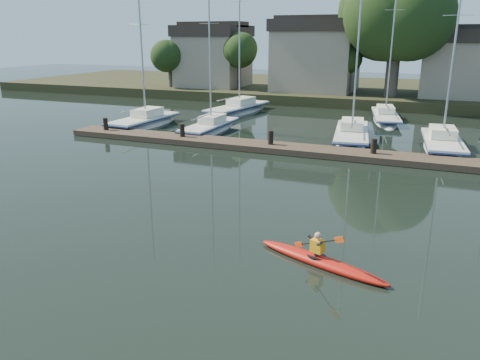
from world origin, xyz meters
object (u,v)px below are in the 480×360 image
at_px(sailboat_1, 210,134).
at_px(sailboat_6, 385,122).
at_px(sailboat_0, 145,129).
at_px(sailboat_5, 238,115).
at_px(dock, 320,151).
at_px(sailboat_2, 351,142).
at_px(sailboat_3, 441,152).
at_px(kayak, 320,259).

xyz_separation_m(sailboat_1, sailboat_6, (11.30, 9.47, 0.00)).
height_order(sailboat_0, sailboat_5, sailboat_5).
bearing_deg(dock, sailboat_5, 129.36).
height_order(sailboat_0, sailboat_1, sailboat_1).
height_order(dock, sailboat_2, sailboat_2).
xyz_separation_m(sailboat_0, sailboat_3, (21.05, 0.37, 0.01)).
distance_m(dock, sailboat_6, 13.61).
distance_m(sailboat_1, sailboat_3, 15.51).
height_order(sailboat_3, sailboat_5, sailboat_5).
bearing_deg(sailboat_3, sailboat_6, 109.97).
bearing_deg(sailboat_2, sailboat_1, 177.79).
distance_m(kayak, sailboat_5, 29.10).
bearing_deg(dock, sailboat_3, 33.12).
bearing_deg(sailboat_1, sailboat_6, 40.87).
xyz_separation_m(sailboat_0, sailboat_2, (15.49, 1.01, 0.02)).
height_order(dock, sailboat_0, sailboat_0).
bearing_deg(sailboat_1, sailboat_2, 6.69).
height_order(kayak, sailboat_3, sailboat_3).
xyz_separation_m(sailboat_0, sailboat_1, (5.54, 0.00, 0.04)).
xyz_separation_m(sailboat_0, sailboat_5, (4.23, 8.55, 0.01)).
relative_size(sailboat_0, sailboat_5, 0.80).
relative_size(kayak, sailboat_5, 0.27).
bearing_deg(kayak, sailboat_3, 97.89).
height_order(kayak, sailboat_1, sailboat_1).
bearing_deg(sailboat_0, dock, -11.91).
relative_size(sailboat_0, sailboat_6, 0.89).
bearing_deg(sailboat_3, sailboat_1, 176.53).
distance_m(sailboat_0, sailboat_3, 21.05).
distance_m(sailboat_3, sailboat_6, 10.03).
bearing_deg(sailboat_3, sailboat_0, 176.18).
xyz_separation_m(sailboat_2, sailboat_5, (-11.25, 7.54, -0.01)).
relative_size(kayak, sailboat_2, 0.29).
height_order(kayak, sailboat_2, sailboat_2).
bearing_deg(sailboat_5, sailboat_1, -72.15).
distance_m(sailboat_1, sailboat_2, 9.99).
xyz_separation_m(kayak, sailboat_1, (-11.99, 17.33, -0.35)).
bearing_deg(sailboat_2, sailboat_6, 72.90).
distance_m(sailboat_2, sailboat_5, 13.55).
height_order(dock, sailboat_5, sailboat_5).
relative_size(sailboat_2, sailboat_5, 0.95).
distance_m(sailboat_0, sailboat_6, 19.32).
xyz_separation_m(kayak, sailboat_2, (-2.04, 18.33, -0.36)).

